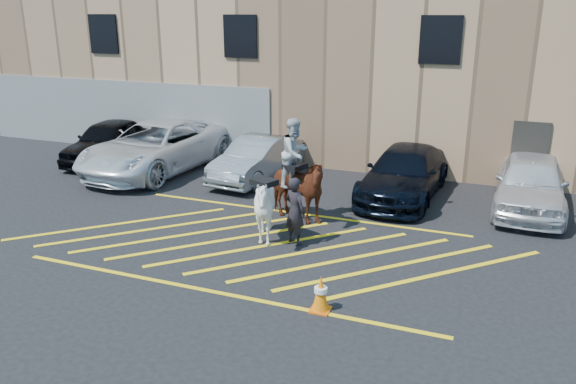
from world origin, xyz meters
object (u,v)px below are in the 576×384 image
(car_black_suv, at_px, (108,141))
(traffic_cone, at_px, (321,293))
(car_blue_suv, at_px, (405,173))
(handler, at_px, (295,211))
(mounted_bay, at_px, (295,181))
(saddled_white, at_px, (264,208))
(car_white_pickup, at_px, (157,147))
(car_white_suv, at_px, (531,183))
(car_silver_sedan, at_px, (257,159))

(car_black_suv, xyz_separation_m, traffic_cone, (11.04, -7.83, -0.41))
(car_blue_suv, relative_size, handler, 3.02)
(mounted_bay, xyz_separation_m, saddled_white, (-0.18, -1.63, -0.27))
(car_white_pickup, height_order, car_blue_suv, car_white_pickup)
(car_black_suv, xyz_separation_m, mounted_bay, (8.87, -3.47, 0.37))
(car_white_suv, relative_size, mounted_bay, 1.66)
(mounted_bay, bearing_deg, car_white_suv, 28.74)
(car_blue_suv, xyz_separation_m, handler, (-1.83, -4.67, 0.11))
(mounted_bay, distance_m, traffic_cone, 4.93)
(saddled_white, bearing_deg, car_black_suv, 149.60)
(car_white_suv, bearing_deg, mounted_bay, -150.00)
(car_silver_sedan, xyz_separation_m, car_white_suv, (8.55, -0.00, 0.09))
(handler, bearing_deg, car_white_suv, -113.40)
(car_black_suv, xyz_separation_m, car_white_pickup, (2.54, -0.56, 0.10))
(car_white_pickup, height_order, car_silver_sedan, car_white_pickup)
(car_black_suv, distance_m, saddled_white, 10.08)
(car_blue_suv, relative_size, traffic_cone, 7.02)
(car_blue_suv, bearing_deg, car_white_suv, 4.38)
(saddled_white, relative_size, traffic_cone, 2.70)
(car_white_pickup, relative_size, saddled_white, 3.21)
(traffic_cone, bearing_deg, handler, 119.11)
(car_white_suv, bearing_deg, traffic_cone, -115.15)
(car_white_suv, bearing_deg, car_white_pickup, -177.06)
(car_silver_sedan, height_order, traffic_cone, car_silver_sedan)
(car_black_suv, height_order, car_white_pickup, car_white_pickup)
(saddled_white, xyz_separation_m, traffic_cone, (2.35, -2.73, -0.51))
(car_white_pickup, xyz_separation_m, car_blue_suv, (8.72, 0.28, -0.13))
(car_silver_sedan, height_order, car_blue_suv, car_blue_suv)
(car_black_suv, bearing_deg, traffic_cone, -43.23)
(car_silver_sedan, xyz_separation_m, traffic_cone, (4.76, -7.63, -0.35))
(car_black_suv, distance_m, car_white_pickup, 2.61)
(car_silver_sedan, xyz_separation_m, mounted_bay, (2.59, -3.27, 0.43))
(car_white_pickup, relative_size, car_blue_suv, 1.23)
(car_black_suv, xyz_separation_m, handler, (9.43, -4.95, 0.07))
(car_black_suv, height_order, car_silver_sedan, car_black_suv)
(car_silver_sedan, height_order, car_white_suv, car_white_suv)
(car_silver_sedan, bearing_deg, traffic_cone, -52.59)
(car_black_suv, distance_m, car_silver_sedan, 6.28)
(car_white_pickup, bearing_deg, mounted_bay, -20.21)
(car_black_suv, relative_size, car_silver_sedan, 1.05)
(car_blue_suv, bearing_deg, mounted_bay, -123.81)
(handler, distance_m, mounted_bay, 1.62)
(car_white_pickup, bearing_deg, car_white_suv, 6.16)
(handler, bearing_deg, traffic_cone, 144.32)
(car_silver_sedan, relative_size, car_blue_suv, 0.84)
(traffic_cone, bearing_deg, car_silver_sedan, 121.95)
(car_blue_suv, bearing_deg, saddled_white, -114.96)
(car_blue_suv, distance_m, traffic_cone, 7.56)
(handler, relative_size, traffic_cone, 2.33)
(handler, bearing_deg, car_white_pickup, -7.30)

